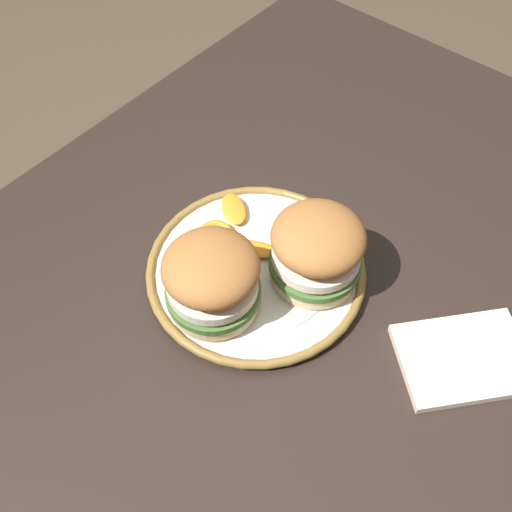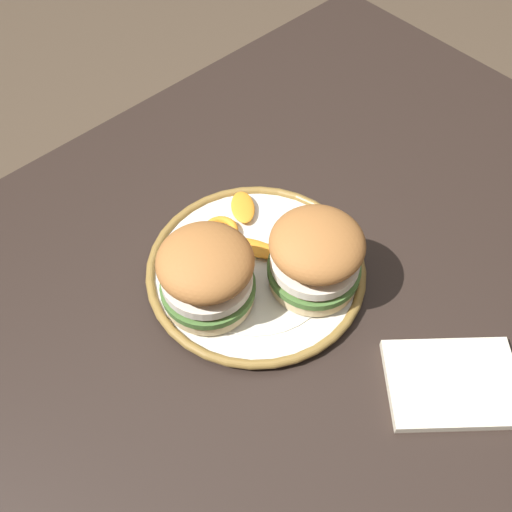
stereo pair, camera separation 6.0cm
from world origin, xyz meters
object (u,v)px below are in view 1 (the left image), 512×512
dining_table (288,321)px  dinner_plate (256,270)px  sandwich_half_right (212,279)px  sandwich_half_left (317,249)px

dining_table → dinner_plate: 0.13m
dinner_plate → sandwich_half_right: size_ratio=1.78×
dining_table → sandwich_half_right: size_ratio=7.09×
sandwich_half_left → sandwich_half_right: (-0.11, 0.07, 0.00)m
dining_table → sandwich_half_left: (0.01, -0.03, 0.18)m
sandwich_half_left → dinner_plate: bearing=121.9°
dining_table → dinner_plate: dinner_plate is taller
sandwich_half_left → sandwich_half_right: size_ratio=0.98×
sandwich_half_left → dining_table: bearing=117.9°
sandwich_half_right → sandwich_half_left: bearing=-31.1°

